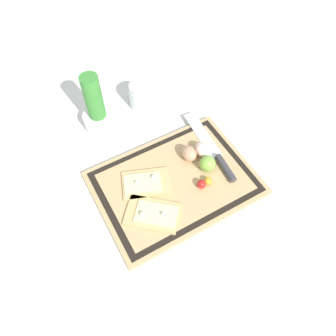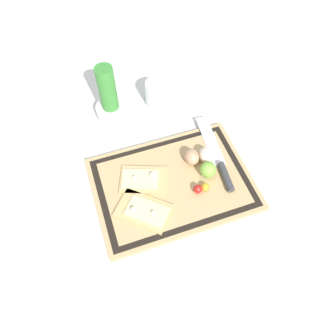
# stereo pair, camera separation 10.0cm
# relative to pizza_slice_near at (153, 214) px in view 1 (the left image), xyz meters

# --- Properties ---
(ground_plane) EXTENTS (6.00, 6.00, 0.00)m
(ground_plane) POSITION_rel_pizza_slice_near_xyz_m (0.11, 0.07, -0.02)
(ground_plane) COLOR silver
(cutting_board) EXTENTS (0.48, 0.35, 0.02)m
(cutting_board) POSITION_rel_pizza_slice_near_xyz_m (0.11, 0.07, -0.01)
(cutting_board) COLOR tan
(cutting_board) RESTS_ON ground_plane
(pizza_slice_near) EXTENTS (0.18, 0.17, 0.02)m
(pizza_slice_near) POSITION_rel_pizza_slice_near_xyz_m (0.00, 0.00, 0.00)
(pizza_slice_near) COLOR tan
(pizza_slice_near) RESTS_ON cutting_board
(pizza_slice_far) EXTENTS (0.17, 0.14, 0.02)m
(pizza_slice_far) POSITION_rel_pizza_slice_near_xyz_m (0.03, 0.10, 0.00)
(pizza_slice_far) COLOR tan
(pizza_slice_far) RESTS_ON cutting_board
(knife) EXTENTS (0.06, 0.31, 0.02)m
(knife) POSITION_rel_pizza_slice_near_xyz_m (0.27, 0.08, 0.00)
(knife) COLOR silver
(knife) RESTS_ON cutting_board
(egg_brown) EXTENTS (0.05, 0.06, 0.05)m
(egg_brown) POSITION_rel_pizza_slice_near_xyz_m (0.19, 0.12, 0.02)
(egg_brown) COLOR tan
(egg_brown) RESTS_ON cutting_board
(egg_pink) EXTENTS (0.05, 0.06, 0.05)m
(egg_pink) POSITION_rel_pizza_slice_near_xyz_m (0.24, 0.11, 0.02)
(egg_pink) COLOR beige
(egg_pink) RESTS_ON cutting_board
(lime) EXTENTS (0.05, 0.05, 0.05)m
(lime) POSITION_rel_pizza_slice_near_xyz_m (0.22, 0.06, 0.02)
(lime) COLOR #7FB742
(lime) RESTS_ON cutting_board
(cherry_tomato_red) EXTENTS (0.03, 0.03, 0.03)m
(cherry_tomato_red) POSITION_rel_pizza_slice_near_xyz_m (0.17, 0.01, 0.01)
(cherry_tomato_red) COLOR red
(cherry_tomato_red) RESTS_ON cutting_board
(cherry_tomato_yellow) EXTENTS (0.02, 0.02, 0.02)m
(cherry_tomato_yellow) POSITION_rel_pizza_slice_near_xyz_m (0.19, 0.01, 0.01)
(cherry_tomato_yellow) COLOR gold
(cherry_tomato_yellow) RESTS_ON cutting_board
(herb_pot) EXTENTS (0.10, 0.10, 0.22)m
(herb_pot) POSITION_rel_pizza_slice_near_xyz_m (0.00, 0.40, 0.05)
(herb_pot) COLOR white
(herb_pot) RESTS_ON ground_plane
(sauce_jar) EXTENTS (0.09, 0.09, 0.09)m
(sauce_jar) POSITION_rel_pizza_slice_near_xyz_m (0.18, 0.42, 0.02)
(sauce_jar) COLOR silver
(sauce_jar) RESTS_ON ground_plane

